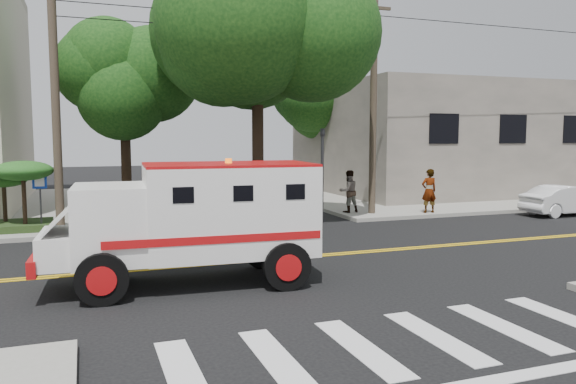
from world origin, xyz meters
name	(u,v)px	position (x,y,z in m)	size (l,w,h in m)	color
ground	(276,259)	(0.00, 0.00, 0.00)	(100.00, 100.00, 0.00)	black
sidewalk_ne	(421,192)	(13.50, 13.50, 0.07)	(17.00, 17.00, 0.15)	gray
building_right	(439,139)	(15.00, 14.00, 3.15)	(14.00, 12.00, 6.00)	#655F57
utility_pole_left	(55,100)	(-5.60, 6.00, 4.50)	(0.28, 0.28, 9.00)	#382D23
utility_pole_right	(373,107)	(6.30, 6.20, 4.50)	(0.28, 0.28, 9.00)	#382D23
tree_main	(271,32)	(1.94, 6.21, 7.20)	(6.08, 5.70, 9.85)	black
tree_left	(132,81)	(-2.68, 11.79, 5.73)	(4.48, 4.20, 7.70)	black
tree_right	(332,87)	(8.84, 15.77, 6.09)	(4.80, 4.50, 8.20)	black
traffic_signal	(322,165)	(3.80, 5.60, 2.23)	(0.15, 0.18, 3.60)	#3F3F42
accessibility_sign	(40,195)	(-6.20, 6.17, 1.37)	(0.45, 0.10, 2.02)	#3F3F42
palm_planter	(0,186)	(-7.44, 6.62, 1.65)	(3.52, 2.63, 2.36)	#1E3314
armored_truck	(195,216)	(-2.51, -1.78, 1.55)	(6.08, 2.70, 2.72)	white
parked_sedan	(565,200)	(14.14, 3.80, 0.63)	(1.34, 3.83, 1.26)	silver
pedestrian_a	(429,191)	(8.57, 5.50, 1.06)	(0.66, 0.44, 1.82)	gray
pedestrian_b	(349,191)	(5.50, 6.75, 1.03)	(0.85, 0.66, 1.75)	gray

